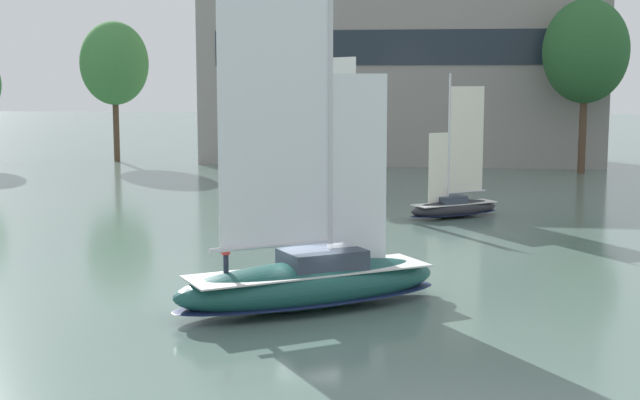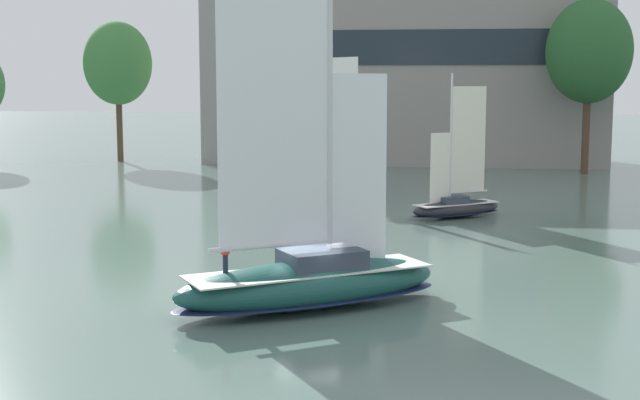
{
  "view_description": "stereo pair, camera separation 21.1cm",
  "coord_description": "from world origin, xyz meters",
  "px_view_note": "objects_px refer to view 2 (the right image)",
  "views": [
    {
      "loc": [
        5.01,
        -33.72,
        8.94
      ],
      "look_at": [
        0.0,
        3.0,
        3.88
      ],
      "focal_mm": 50.0,
      "sensor_mm": 36.0,
      "label": 1
    },
    {
      "loc": [
        5.21,
        -33.69,
        8.94
      ],
      "look_at": [
        0.0,
        3.0,
        3.88
      ],
      "focal_mm": 50.0,
      "sensor_mm": 36.0,
      "label": 2
    }
  ],
  "objects_px": {
    "tree_shore_right": "(589,52)",
    "sailboat_main": "(310,278)",
    "sailboat_moored_near_marina": "(336,189)",
    "tree_shore_center": "(118,64)",
    "sailboat_moored_mid_channel": "(456,205)"
  },
  "relations": [
    {
      "from": "tree_shore_center",
      "to": "sailboat_moored_near_marina",
      "type": "distance_m",
      "value": 40.85
    },
    {
      "from": "tree_shore_right",
      "to": "sailboat_moored_near_marina",
      "type": "bearing_deg",
      "value": -132.98
    },
    {
      "from": "sailboat_moored_near_marina",
      "to": "sailboat_moored_mid_channel",
      "type": "distance_m",
      "value": 10.76
    },
    {
      "from": "tree_shore_right",
      "to": "sailboat_moored_near_marina",
      "type": "height_order",
      "value": "tree_shore_right"
    },
    {
      "from": "sailboat_moored_near_marina",
      "to": "sailboat_main",
      "type": "bearing_deg",
      "value": -84.88
    },
    {
      "from": "tree_shore_center",
      "to": "sailboat_moored_mid_channel",
      "type": "relative_size",
      "value": 1.62
    },
    {
      "from": "tree_shore_right",
      "to": "sailboat_main",
      "type": "relative_size",
      "value": 1.06
    },
    {
      "from": "tree_shore_right",
      "to": "sailboat_moored_mid_channel",
      "type": "distance_m",
      "value": 33.16
    },
    {
      "from": "tree_shore_right",
      "to": "sailboat_moored_mid_channel",
      "type": "bearing_deg",
      "value": -113.07
    },
    {
      "from": "tree_shore_right",
      "to": "sailboat_main",
      "type": "xyz_separation_m",
      "value": [
        -18.22,
        -53.0,
        -10.24
      ]
    },
    {
      "from": "tree_shore_center",
      "to": "sailboat_main",
      "type": "distance_m",
      "value": 67.14
    },
    {
      "from": "sailboat_moored_near_marina",
      "to": "tree_shore_center",
      "type": "bearing_deg",
      "value": 133.52
    },
    {
      "from": "tree_shore_center",
      "to": "sailboat_main",
      "type": "xyz_separation_m",
      "value": [
        30.07,
        -59.3,
        -9.36
      ]
    },
    {
      "from": "tree_shore_center",
      "to": "tree_shore_right",
      "type": "xyz_separation_m",
      "value": [
        48.29,
        -6.3,
        0.89
      ]
    },
    {
      "from": "tree_shore_center",
      "to": "sailboat_moored_mid_channel",
      "type": "height_order",
      "value": "tree_shore_center"
    }
  ]
}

